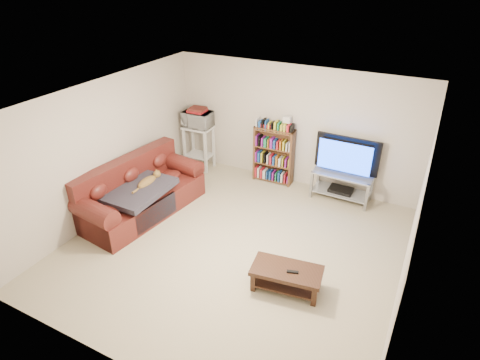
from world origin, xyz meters
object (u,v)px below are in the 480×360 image
Objects in this scene: sofa at (139,194)px; bookshelf at (274,154)px; tv_stand at (342,182)px; coffee_table at (287,275)px.

bookshelf reaches higher than sofa.
coffee_table is at bearing -89.94° from tv_stand.
coffee_table is at bearing -4.51° from sofa.
tv_stand is 1.46m from bookshelf.
coffee_table is 2.75m from tv_stand.
bookshelf is at bearing 178.56° from tv_stand.
bookshelf is at bearing 108.30° from coffee_table.
coffee_table is 0.92× the size of tv_stand.
sofa reaches higher than tv_stand.
sofa is at bearing -145.49° from tv_stand.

